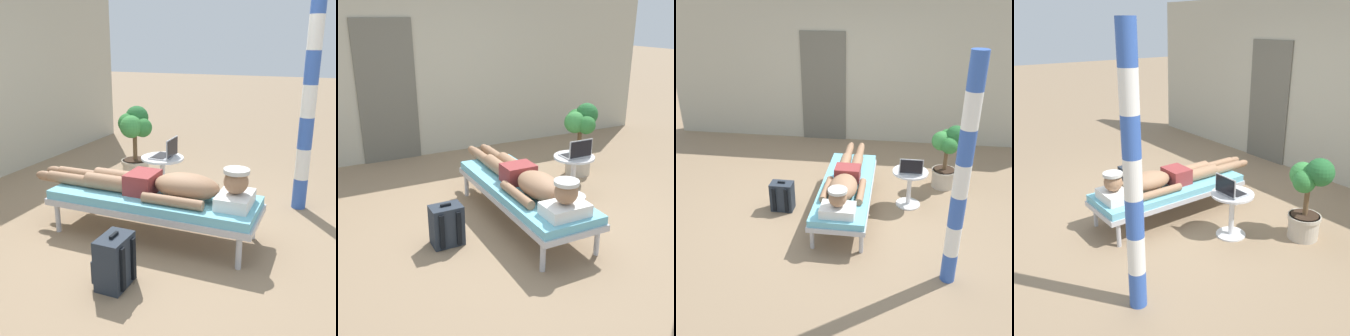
% 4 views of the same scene
% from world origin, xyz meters
% --- Properties ---
extents(ground_plane, '(40.00, 40.00, 0.00)m').
position_xyz_m(ground_plane, '(0.00, 0.00, 0.00)').
color(ground_plane, '#8C7256').
extents(house_wall_back, '(7.60, 0.20, 2.70)m').
position_xyz_m(house_wall_back, '(0.11, 2.67, 1.35)').
color(house_wall_back, '#B2AD99').
rests_on(house_wall_back, ground).
extents(house_door_panel, '(0.84, 0.03, 2.04)m').
position_xyz_m(house_door_panel, '(-0.68, 2.56, 1.02)').
color(house_door_panel, '#625F54').
rests_on(house_door_panel, ground).
extents(lounge_chair, '(0.68, 1.96, 0.42)m').
position_xyz_m(lounge_chair, '(0.11, -0.07, 0.35)').
color(lounge_chair, '#B7B7BC').
rests_on(lounge_chair, ground).
extents(person_reclining, '(0.53, 2.17, 0.33)m').
position_xyz_m(person_reclining, '(0.11, -0.16, 0.52)').
color(person_reclining, white).
rests_on(person_reclining, lounge_chair).
extents(side_table, '(0.48, 0.48, 0.52)m').
position_xyz_m(side_table, '(0.95, 0.21, 0.36)').
color(side_table, silver).
rests_on(side_table, ground).
extents(laptop, '(0.31, 0.24, 0.23)m').
position_xyz_m(laptop, '(0.95, 0.15, 0.58)').
color(laptop, '#A5A8AD').
rests_on(laptop, side_table).
extents(backpack, '(0.30, 0.26, 0.42)m').
position_xyz_m(backpack, '(-0.76, -0.14, 0.20)').
color(backpack, '#262D38').
rests_on(backpack, ground).
extents(potted_plant, '(0.49, 0.45, 0.97)m').
position_xyz_m(potted_plant, '(1.49, 0.83, 0.57)').
color(potted_plant, '#BFB29E').
rests_on(potted_plant, ground).
extents(porch_post, '(0.15, 0.15, 2.35)m').
position_xyz_m(porch_post, '(1.34, -1.26, 1.18)').
color(porch_post, '#3359B2').
rests_on(porch_post, ground).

